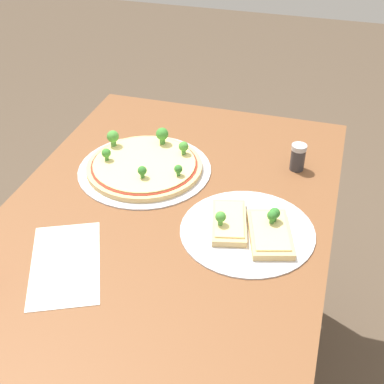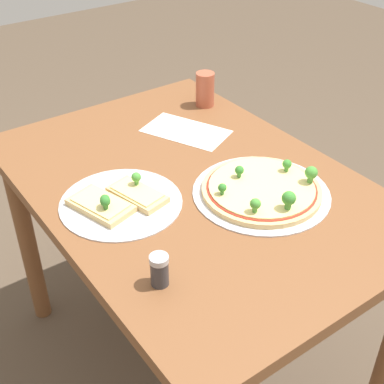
# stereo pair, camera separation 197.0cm
# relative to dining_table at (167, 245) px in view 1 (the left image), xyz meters

# --- Properties ---
(dining_table) EXTENTS (1.13, 0.79, 0.75)m
(dining_table) POSITION_rel_dining_table_xyz_m (0.00, 0.00, 0.00)
(dining_table) COLOR brown
(dining_table) RESTS_ON ground_plane
(pizza_tray_whole) EXTENTS (0.36, 0.36, 0.07)m
(pizza_tray_whole) POSITION_rel_dining_table_xyz_m (0.16, 0.11, 0.12)
(pizza_tray_whole) COLOR silver
(pizza_tray_whole) RESTS_ON dining_table
(pizza_tray_slice) EXTENTS (0.31, 0.31, 0.06)m
(pizza_tray_slice) POSITION_rel_dining_table_xyz_m (-0.02, -0.21, 0.12)
(pizza_tray_slice) COLOR silver
(pizza_tray_slice) RESTS_ON dining_table
(condiment_shaker) EXTENTS (0.04, 0.04, 0.07)m
(condiment_shaker) POSITION_rel_dining_table_xyz_m (0.28, -0.28, 0.15)
(condiment_shaker) COLOR #333338
(condiment_shaker) RESTS_ON dining_table
(paper_menu) EXTENTS (0.30, 0.24, 0.00)m
(paper_menu) POSITION_rel_dining_table_xyz_m (-0.23, 0.15, 0.11)
(paper_menu) COLOR white
(paper_menu) RESTS_ON dining_table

